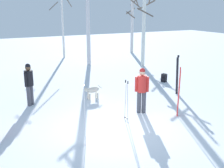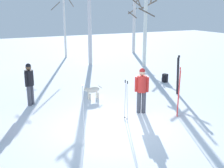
{
  "view_description": "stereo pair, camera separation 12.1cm",
  "coord_description": "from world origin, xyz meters",
  "px_view_note": "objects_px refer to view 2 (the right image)",
  "views": [
    {
      "loc": [
        -3.87,
        -7.51,
        3.85
      ],
      "look_at": [
        0.71,
        1.72,
        1.0
      ],
      "focal_mm": 44.86,
      "sensor_mm": 36.0,
      "label": 1
    },
    {
      "loc": [
        -3.76,
        -7.57,
        3.85
      ],
      "look_at": [
        0.71,
        1.72,
        1.0
      ],
      "focal_mm": 44.86,
      "sensor_mm": 36.0,
      "label": 2
    }
  ],
  "objects_px": {
    "backpack_0": "(142,82)",
    "birch_tree_6": "(134,21)",
    "dog": "(92,90)",
    "birch_tree_3": "(64,17)",
    "ski_pair_planted_0": "(179,93)",
    "birch_tree_4": "(89,3)",
    "person_0": "(29,81)",
    "ski_pair_planted_1": "(178,75)",
    "birch_tree_5": "(145,21)",
    "backpack_1": "(165,78)",
    "person_2": "(142,88)",
    "ski_poles_0": "(126,99)",
    "ski_pair_planted_2": "(83,116)"
  },
  "relations": [
    {
      "from": "dog",
      "to": "ski_poles_0",
      "type": "relative_size",
      "value": 0.62
    },
    {
      "from": "ski_pair_planted_1",
      "to": "birch_tree_6",
      "type": "xyz_separation_m",
      "value": [
        4.17,
        11.15,
        1.8
      ]
    },
    {
      "from": "ski_pair_planted_0",
      "to": "backpack_0",
      "type": "height_order",
      "value": "ski_pair_planted_0"
    },
    {
      "from": "backpack_1",
      "to": "birch_tree_3",
      "type": "height_order",
      "value": "birch_tree_3"
    },
    {
      "from": "person_0",
      "to": "ski_pair_planted_2",
      "type": "height_order",
      "value": "ski_pair_planted_2"
    },
    {
      "from": "ski_poles_0",
      "to": "birch_tree_6",
      "type": "xyz_separation_m",
      "value": [
        7.73,
        12.82,
        1.92
      ]
    },
    {
      "from": "ski_poles_0",
      "to": "person_0",
      "type": "bearing_deg",
      "value": 131.32
    },
    {
      "from": "person_2",
      "to": "backpack_0",
      "type": "height_order",
      "value": "person_2"
    },
    {
      "from": "birch_tree_4",
      "to": "birch_tree_6",
      "type": "relative_size",
      "value": 1.55
    },
    {
      "from": "person_2",
      "to": "birch_tree_3",
      "type": "relative_size",
      "value": 0.29
    },
    {
      "from": "person_2",
      "to": "birch_tree_3",
      "type": "height_order",
      "value": "birch_tree_3"
    },
    {
      "from": "backpack_1",
      "to": "birch_tree_4",
      "type": "distance_m",
      "value": 7.37
    },
    {
      "from": "backpack_1",
      "to": "ski_pair_planted_0",
      "type": "bearing_deg",
      "value": -120.82
    },
    {
      "from": "ski_pair_planted_1",
      "to": "birch_tree_3",
      "type": "bearing_deg",
      "value": 98.46
    },
    {
      "from": "ski_pair_planted_1",
      "to": "ski_pair_planted_0",
      "type": "bearing_deg",
      "value": -127.96
    },
    {
      "from": "ski_pair_planted_2",
      "to": "birch_tree_5",
      "type": "height_order",
      "value": "birch_tree_5"
    },
    {
      "from": "dog",
      "to": "ski_pair_planted_2",
      "type": "bearing_deg",
      "value": -115.11
    },
    {
      "from": "ski_pair_planted_2",
      "to": "person_2",
      "type": "bearing_deg",
      "value": 27.93
    },
    {
      "from": "backpack_0",
      "to": "birch_tree_4",
      "type": "relative_size",
      "value": 0.06
    },
    {
      "from": "birch_tree_5",
      "to": "ski_pair_planted_1",
      "type": "bearing_deg",
      "value": -108.53
    },
    {
      "from": "backpack_1",
      "to": "birch_tree_3",
      "type": "bearing_deg",
      "value": 104.58
    },
    {
      "from": "backpack_0",
      "to": "person_2",
      "type": "bearing_deg",
      "value": -121.89
    },
    {
      "from": "backpack_0",
      "to": "birch_tree_6",
      "type": "xyz_separation_m",
      "value": [
        4.91,
        9.29,
        2.48
      ]
    },
    {
      "from": "person_2",
      "to": "backpack_0",
      "type": "distance_m",
      "value": 3.8
    },
    {
      "from": "dog",
      "to": "birch_tree_3",
      "type": "distance_m",
      "value": 11.16
    },
    {
      "from": "ski_pair_planted_2",
      "to": "backpack_1",
      "type": "distance_m",
      "value": 7.94
    },
    {
      "from": "ski_pair_planted_0",
      "to": "birch_tree_4",
      "type": "bearing_deg",
      "value": 86.53
    },
    {
      "from": "birch_tree_4",
      "to": "birch_tree_6",
      "type": "xyz_separation_m",
      "value": [
        5.27,
        3.19,
        -1.41
      ]
    },
    {
      "from": "ski_pair_planted_0",
      "to": "ski_pair_planted_2",
      "type": "distance_m",
      "value": 3.86
    },
    {
      "from": "ski_poles_0",
      "to": "backpack_0",
      "type": "relative_size",
      "value": 3.29
    },
    {
      "from": "person_2",
      "to": "ski_poles_0",
      "type": "height_order",
      "value": "person_2"
    },
    {
      "from": "backpack_1",
      "to": "birch_tree_3",
      "type": "xyz_separation_m",
      "value": [
        -2.51,
        9.67,
        2.87
      ]
    },
    {
      "from": "person_2",
      "to": "ski_pair_planted_1",
      "type": "relative_size",
      "value": 0.96
    },
    {
      "from": "backpack_0",
      "to": "birch_tree_6",
      "type": "distance_m",
      "value": 10.79
    },
    {
      "from": "backpack_1",
      "to": "birch_tree_6",
      "type": "bearing_deg",
      "value": 69.69
    },
    {
      "from": "birch_tree_4",
      "to": "backpack_1",
      "type": "bearing_deg",
      "value": -72.58
    },
    {
      "from": "person_0",
      "to": "ski_pair_planted_1",
      "type": "distance_m",
      "value": 6.42
    },
    {
      "from": "dog",
      "to": "backpack_0",
      "type": "xyz_separation_m",
      "value": [
        3.01,
        0.86,
        -0.17
      ]
    },
    {
      "from": "birch_tree_6",
      "to": "birch_tree_3",
      "type": "bearing_deg",
      "value": 175.19
    },
    {
      "from": "ski_pair_planted_2",
      "to": "birch_tree_6",
      "type": "height_order",
      "value": "birch_tree_6"
    },
    {
      "from": "backpack_0",
      "to": "ski_pair_planted_2",
      "type": "bearing_deg",
      "value": -135.82
    },
    {
      "from": "ski_pair_planted_0",
      "to": "backpack_0",
      "type": "bearing_deg",
      "value": 76.47
    },
    {
      "from": "birch_tree_4",
      "to": "dog",
      "type": "bearing_deg",
      "value": -110.86
    },
    {
      "from": "backpack_1",
      "to": "ski_poles_0",
      "type": "bearing_deg",
      "value": -139.86
    },
    {
      "from": "ski_pair_planted_0",
      "to": "birch_tree_5",
      "type": "relative_size",
      "value": 0.3
    },
    {
      "from": "backpack_0",
      "to": "birch_tree_3",
      "type": "relative_size",
      "value": 0.07
    },
    {
      "from": "person_0",
      "to": "ski_pair_planted_2",
      "type": "bearing_deg",
      "value": -79.99
    },
    {
      "from": "birch_tree_3",
      "to": "birch_tree_4",
      "type": "xyz_separation_m",
      "value": [
        0.64,
        -3.69,
        1.02
      ]
    },
    {
      "from": "birch_tree_4",
      "to": "ski_pair_planted_0",
      "type": "bearing_deg",
      "value": -93.47
    },
    {
      "from": "ski_pair_planted_0",
      "to": "birch_tree_4",
      "type": "height_order",
      "value": "birch_tree_4"
    }
  ]
}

